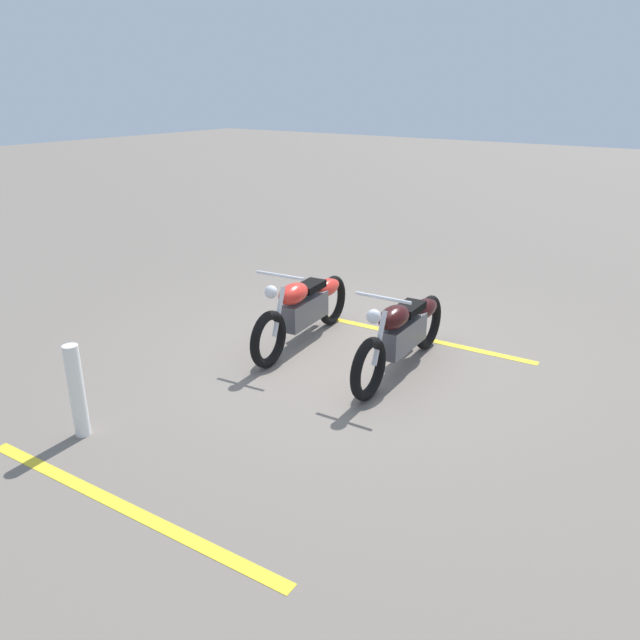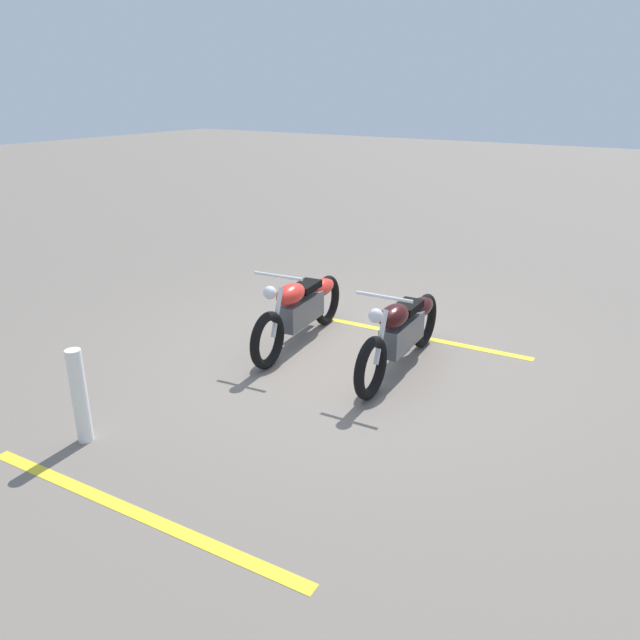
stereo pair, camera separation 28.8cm
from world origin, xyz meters
name	(u,v)px [view 2 (the right image)]	position (x,y,z in m)	size (l,w,h in m)	color
ground_plane	(346,356)	(0.00, 0.00, 0.00)	(60.00, 60.00, 0.00)	slate
motorcycle_bright_foreground	(301,307)	(-0.08, -0.70, 0.46)	(2.23, 0.64, 1.04)	black
motorcycle_dark_foreground	(402,330)	(-0.07, 0.68, 0.46)	(2.23, 0.62, 1.04)	black
bollard_post	(80,396)	(2.91, -1.05, 0.45)	(0.14, 0.14, 0.90)	white
parking_stripe_near	(408,335)	(-1.02, 0.33, 0.00)	(3.20, 0.12, 0.01)	yellow
parking_stripe_mid	(133,512)	(3.39, 0.11, 0.00)	(3.20, 0.12, 0.01)	yellow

